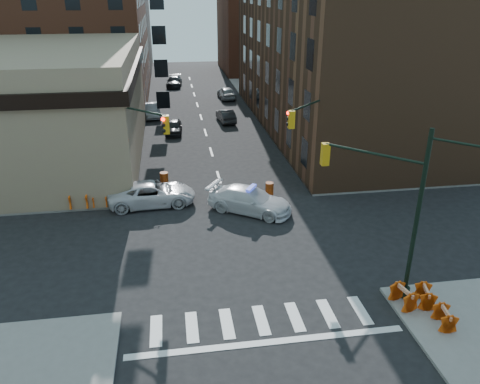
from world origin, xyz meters
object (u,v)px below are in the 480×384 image
object	(u,v)px
pickup	(152,194)
parked_car_enear	(226,116)
parked_car_wnear	(174,127)
barrel_road	(269,189)
police_car	(250,200)
barricade_se_a	(403,297)
pedestrian_b	(78,192)
barrel_bank	(164,179)
parked_car_wfar	(152,110)
pedestrian_a	(88,180)
barricade_nw_a	(101,201)

from	to	relation	value
pickup	parked_car_enear	world-z (taller)	pickup
parked_car_wnear	barrel_road	xyz separation A→B (m)	(6.17, -16.17, -0.17)
parked_car_wnear	police_car	bearing A→B (deg)	-73.12
pickup	barrel_road	world-z (taller)	pickup
barrel_road	barricade_se_a	bearing A→B (deg)	-75.55
pedestrian_b	barricade_se_a	xyz separation A→B (m)	(15.92, -12.94, -0.51)
parked_car_enear	barrel_bank	world-z (taller)	parked_car_enear
parked_car_wfar	barrel_bank	distance (m)	20.13
pedestrian_b	parked_car_wfar	bearing A→B (deg)	69.86
police_car	barrel_bank	size ratio (longest dim) A/B	5.18
parked_car_wnear	pedestrian_a	size ratio (longest dim) A/B	2.19
parked_car_enear	pedestrian_b	size ratio (longest dim) A/B	2.11
parked_car_wnear	barrel_road	distance (m)	17.31
barricade_se_a	barricade_nw_a	world-z (taller)	barricade_se_a
barrel_bank	barricade_se_a	xyz separation A→B (m)	(10.46, -15.80, 0.09)
parked_car_enear	pedestrian_a	world-z (taller)	pedestrian_a
parked_car_wnear	barricade_nw_a	world-z (taller)	parked_car_wnear
parked_car_wfar	parked_car_enear	xyz separation A→B (m)	(7.84, -3.31, -0.07)
parked_car_wnear	barrel_bank	xyz separation A→B (m)	(-0.96, -13.31, -0.14)
pedestrian_a	barricade_se_a	size ratio (longest dim) A/B	1.45
barrel_road	barrel_bank	bearing A→B (deg)	158.13
pickup	parked_car_enear	distance (m)	21.10
pickup	barricade_nw_a	bearing A→B (deg)	89.05
pedestrian_b	barricade_nw_a	size ratio (longest dim) A/B	1.81
pedestrian_a	parked_car_enear	bearing A→B (deg)	69.60
pedestrian_a	barricade_nw_a	xyz separation A→B (m)	(1.06, -2.49, -0.49)
barricade_nw_a	parked_car_enear	bearing A→B (deg)	63.05
police_car	barrel_bank	distance (m)	7.35
pickup	barricade_se_a	size ratio (longest dim) A/B	4.55
parked_car_wnear	barricade_nw_a	size ratio (longest dim) A/B	3.64
police_car	barrel_road	distance (m)	2.77
barrel_road	pedestrian_a	bearing A→B (deg)	169.91
barricade_se_a	parked_car_wnear	bearing A→B (deg)	5.87
barrel_bank	barricade_nw_a	size ratio (longest dim) A/B	0.98
pickup	barricade_nw_a	distance (m)	3.31
police_car	barricade_se_a	distance (m)	11.94
police_car	parked_car_enear	bearing A→B (deg)	29.96
parked_car_wfar	barricade_se_a	xyz separation A→B (m)	(11.74, -35.89, -0.13)
parked_car_wfar	parked_car_enear	bearing A→B (deg)	-29.10
police_car	pedestrian_b	world-z (taller)	pedestrian_b
police_car	pickup	size ratio (longest dim) A/B	0.97
barrel_bank	barricade_se_a	bearing A→B (deg)	-56.49
pedestrian_b	barricade_nw_a	xyz separation A→B (m)	(1.36, -0.30, -0.57)
parked_car_wfar	barrel_road	bearing A→B (deg)	-76.10
pickup	pedestrian_a	size ratio (longest dim) A/B	3.15
parked_car_enear	barrel_road	xyz separation A→B (m)	(0.57, -19.64, -0.18)
pedestrian_b	barricade_se_a	size ratio (longest dim) A/B	1.58
parked_car_enear	barrel_road	size ratio (longest dim) A/B	4.13
parked_car_wfar	barricade_se_a	bearing A→B (deg)	-78.11
police_car	parked_car_enear	distance (m)	21.80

